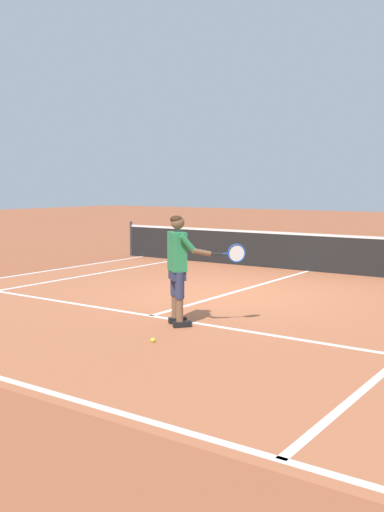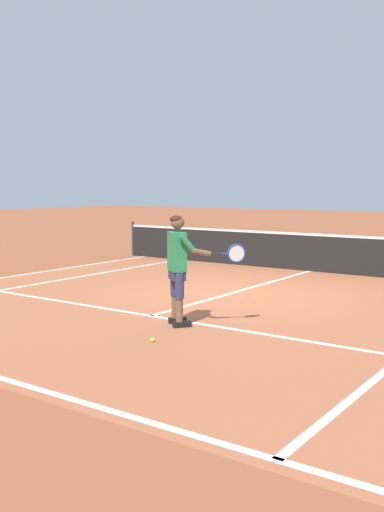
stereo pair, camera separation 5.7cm
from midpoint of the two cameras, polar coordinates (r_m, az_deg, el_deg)
The scene contains 9 objects.
ground_plane at distance 11.89m, azimuth 3.70°, elevation -3.70°, with size 80.00×80.00×0.00m, color #9E5133.
court_inner_surface at distance 11.06m, azimuth 0.97°, elevation -4.47°, with size 10.98×10.28×0.00m, color #B2603D.
line_service at distance 9.91m, azimuth -3.81°, elevation -5.79°, with size 8.23×0.10×0.01m, color white.
line_centre_service at distance 12.51m, azimuth 5.47°, elevation -3.17°, with size 0.10×6.40×0.01m, color white.
line_singles_left at distance 13.76m, azimuth -13.35°, elevation -2.42°, with size 0.10×9.88×0.01m, color white.
line_doubles_left at distance 14.81m, azimuth -16.88°, elevation -1.89°, with size 0.10×9.88×0.01m, color white.
tennis_net at distance 15.28m, azimuth 11.46°, elevation 0.40°, with size 11.96×0.08×1.07m.
tennis_player at distance 9.07m, azimuth -1.09°, elevation -0.62°, with size 1.12×0.81×1.71m.
tennis_ball_near_feet at distance 8.27m, azimuth -3.66°, elevation -8.12°, with size 0.07×0.07×0.07m, color #CCE02D.
Camera 2 is at (6.12, -9.95, 2.15)m, focal length 41.34 mm.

